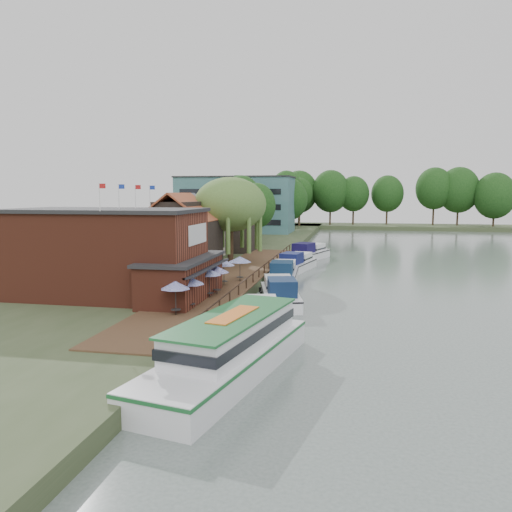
# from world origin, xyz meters

# --- Properties ---
(ground) EXTENTS (260.00, 260.00, 0.00)m
(ground) POSITION_xyz_m (0.00, 0.00, 0.00)
(ground) COLOR #515E59
(ground) RESTS_ON ground
(land_bank) EXTENTS (50.00, 140.00, 1.00)m
(land_bank) POSITION_xyz_m (-30.00, 35.00, 0.50)
(land_bank) COLOR #384728
(land_bank) RESTS_ON ground
(quay_deck) EXTENTS (6.00, 50.00, 0.10)m
(quay_deck) POSITION_xyz_m (-8.00, 10.00, 1.05)
(quay_deck) COLOR #47301E
(quay_deck) RESTS_ON land_bank
(quay_rail) EXTENTS (0.20, 49.00, 1.00)m
(quay_rail) POSITION_xyz_m (-5.30, 10.50, 1.50)
(quay_rail) COLOR black
(quay_rail) RESTS_ON land_bank
(pub) EXTENTS (20.00, 11.00, 7.30)m
(pub) POSITION_xyz_m (-14.00, -1.00, 4.65)
(pub) COLOR maroon
(pub) RESTS_ON land_bank
(hotel_block) EXTENTS (25.40, 12.40, 12.30)m
(hotel_block) POSITION_xyz_m (-22.00, 70.00, 7.15)
(hotel_block) COLOR #38666B
(hotel_block) RESTS_ON land_bank
(cottage_a) EXTENTS (8.60, 7.60, 8.50)m
(cottage_a) POSITION_xyz_m (-15.00, 14.00, 5.25)
(cottage_a) COLOR black
(cottage_a) RESTS_ON land_bank
(cottage_b) EXTENTS (9.60, 8.60, 8.50)m
(cottage_b) POSITION_xyz_m (-18.00, 24.00, 5.25)
(cottage_b) COLOR beige
(cottage_b) RESTS_ON land_bank
(cottage_c) EXTENTS (7.60, 7.60, 8.50)m
(cottage_c) POSITION_xyz_m (-14.00, 33.00, 5.25)
(cottage_c) COLOR black
(cottage_c) RESTS_ON land_bank
(willow) EXTENTS (8.60, 8.60, 10.43)m
(willow) POSITION_xyz_m (-10.50, 19.00, 6.21)
(willow) COLOR #476B2D
(willow) RESTS_ON land_bank
(umbrella_0) EXTENTS (2.08, 2.08, 2.38)m
(umbrella_0) POSITION_xyz_m (-8.02, -6.51, 2.29)
(umbrella_0) COLOR navy
(umbrella_0) RESTS_ON quay_deck
(umbrella_1) EXTENTS (2.10, 2.10, 2.38)m
(umbrella_1) POSITION_xyz_m (-7.60, -4.57, 2.29)
(umbrella_1) COLOR navy
(umbrella_1) RESTS_ON quay_deck
(umbrella_2) EXTENTS (1.98, 1.98, 2.38)m
(umbrella_2) POSITION_xyz_m (-7.42, -0.41, 2.29)
(umbrella_2) COLOR navy
(umbrella_2) RESTS_ON quay_deck
(umbrella_3) EXTENTS (2.11, 2.11, 2.38)m
(umbrella_3) POSITION_xyz_m (-7.17, 1.03, 2.29)
(umbrella_3) COLOR navy
(umbrella_3) RESTS_ON quay_deck
(umbrella_4) EXTENTS (2.06, 2.06, 2.38)m
(umbrella_4) POSITION_xyz_m (-7.64, 5.11, 2.29)
(umbrella_4) COLOR navy
(umbrella_4) RESTS_ON quay_deck
(umbrella_5) EXTENTS (2.28, 2.28, 2.38)m
(umbrella_5) POSITION_xyz_m (-6.72, 7.65, 2.29)
(umbrella_5) COLOR navy
(umbrella_5) RESTS_ON quay_deck
(cruiser_0) EXTENTS (5.07, 9.95, 2.29)m
(cruiser_0) POSITION_xyz_m (-2.16, -5.16, 1.14)
(cruiser_0) COLOR silver
(cruiser_0) RESTS_ON ground
(cruiser_1) EXTENTS (5.56, 10.64, 2.47)m
(cruiser_1) POSITION_xyz_m (-2.19, 3.42, 1.24)
(cruiser_1) COLOR white
(cruiser_1) RESTS_ON ground
(cruiser_2) EXTENTS (3.88, 10.29, 2.46)m
(cruiser_2) POSITION_xyz_m (-3.41, 14.07, 1.23)
(cruiser_2) COLOR silver
(cruiser_2) RESTS_ON ground
(cruiser_3) EXTENTS (5.07, 10.30, 2.39)m
(cruiser_3) POSITION_xyz_m (-2.96, 22.53, 1.20)
(cruiser_3) COLOR white
(cruiser_3) RESTS_ON ground
(cruiser_4) EXTENTS (6.44, 10.94, 2.54)m
(cruiser_4) POSITION_xyz_m (-2.34, 33.35, 1.27)
(cruiser_4) COLOR white
(cruiser_4) RESTS_ON ground
(tour_boat) EXTENTS (6.94, 15.00, 3.16)m
(tour_boat) POSITION_xyz_m (-2.31, -14.27, 1.58)
(tour_boat) COLOR silver
(tour_boat) RESTS_ON ground
(swan) EXTENTS (0.44, 0.44, 0.44)m
(swan) POSITION_xyz_m (-3.57, -13.24, 0.22)
(swan) COLOR white
(swan) RESTS_ON ground
(bank_tree_0) EXTENTS (6.54, 6.54, 10.28)m
(bank_tree_0) POSITION_xyz_m (-12.10, 43.04, 6.14)
(bank_tree_0) COLOR #143811
(bank_tree_0) RESTS_ON land_bank
(bank_tree_1) EXTENTS (6.40, 6.40, 11.35)m
(bank_tree_1) POSITION_xyz_m (-16.84, 50.87, 6.67)
(bank_tree_1) COLOR #143811
(bank_tree_1) RESTS_ON land_bank
(bank_tree_2) EXTENTS (7.97, 7.97, 12.15)m
(bank_tree_2) POSITION_xyz_m (-18.26, 58.80, 7.07)
(bank_tree_2) COLOR #143811
(bank_tree_2) RESTS_ON land_bank
(bank_tree_3) EXTENTS (8.46, 8.46, 12.02)m
(bank_tree_3) POSITION_xyz_m (-11.03, 78.06, 7.01)
(bank_tree_3) COLOR #143811
(bank_tree_3) RESTS_ON land_bank
(bank_tree_4) EXTENTS (7.78, 7.78, 14.28)m
(bank_tree_4) POSITION_xyz_m (-12.96, 86.81, 8.14)
(bank_tree_4) COLOR #143811
(bank_tree_4) RESTS_ON land_bank
(bank_tree_5) EXTENTS (6.81, 6.81, 12.64)m
(bank_tree_5) POSITION_xyz_m (-10.31, 93.13, 7.32)
(bank_tree_5) COLOR #143811
(bank_tree_5) RESTS_ON land_bank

